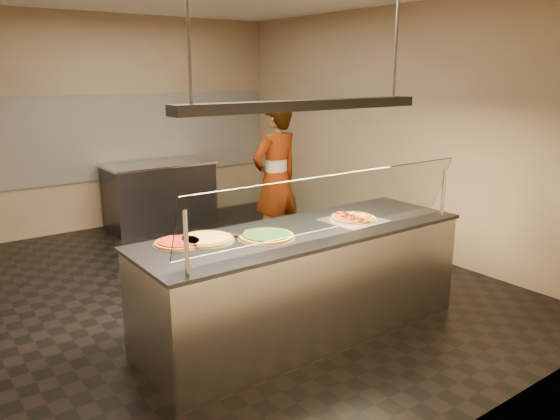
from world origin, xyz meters
TOP-DOWN VIEW (x-y plane):
  - ground at (0.00, 0.00)m, footprint 5.00×6.00m
  - wall_back at (0.00, 3.01)m, footprint 5.00×0.02m
  - wall_front at (0.00, -3.01)m, footprint 5.00×0.02m
  - wall_right at (2.51, 0.00)m, footprint 0.02×6.00m
  - tile_band at (0.00, 2.98)m, footprint 4.90×0.02m
  - serving_counter at (0.00, -1.36)m, footprint 2.90×0.94m
  - sneeze_guard at (0.00, -1.70)m, footprint 2.66×0.18m
  - perforated_tray at (0.53, -1.39)m, footprint 0.50×0.50m
  - half_pizza_pepperoni at (0.44, -1.39)m, footprint 0.22×0.40m
  - half_pizza_sausage at (0.62, -1.40)m, footprint 0.22×0.40m
  - pizza_spinach at (-0.39, -1.36)m, footprint 0.47×0.47m
  - pizza_cheese at (-0.81, -1.14)m, footprint 0.46×0.46m
  - pizza_tomato at (-1.02, -1.11)m, footprint 0.39×0.39m
  - pizza_spatula at (-0.61, -1.17)m, footprint 0.27×0.19m
  - prep_table at (0.44, 2.55)m, footprint 1.53×0.74m
  - worker at (1.05, 0.51)m, footprint 0.74×0.54m
  - heat_lamp_housing at (0.00, -1.36)m, footprint 2.30×0.18m
  - lamp_rod_left at (-1.00, -1.36)m, footprint 0.02×0.02m
  - lamp_rod_right at (1.00, -1.36)m, footprint 0.02×0.02m

SIDE VIEW (x-z plane):
  - ground at x=0.00m, z-range -0.02..0.00m
  - serving_counter at x=0.00m, z-range 0.00..0.93m
  - prep_table at x=0.44m, z-range 0.00..0.93m
  - perforated_tray at x=0.53m, z-range 0.93..0.94m
  - worker at x=1.05m, z-range 0.00..1.88m
  - pizza_tomato at x=-1.02m, z-range 0.93..0.96m
  - pizza_cheese at x=-0.81m, z-range 0.93..0.96m
  - pizza_spinach at x=-0.39m, z-range 0.93..0.96m
  - half_pizza_sausage at x=0.62m, z-range 0.94..0.98m
  - pizza_spatula at x=-0.61m, z-range 0.95..0.97m
  - half_pizza_pepperoni at x=0.44m, z-range 0.94..0.99m
  - sneeze_guard at x=0.00m, z-range 0.96..1.49m
  - tile_band at x=0.00m, z-range 0.70..1.90m
  - wall_back at x=0.00m, z-range 0.00..3.00m
  - wall_front at x=0.00m, z-range 0.00..3.00m
  - wall_right at x=2.51m, z-range 0.00..3.00m
  - heat_lamp_housing at x=0.00m, z-range 1.91..1.99m
  - lamp_rod_left at x=-1.00m, z-range 1.99..3.00m
  - lamp_rod_right at x=1.00m, z-range 1.99..3.00m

